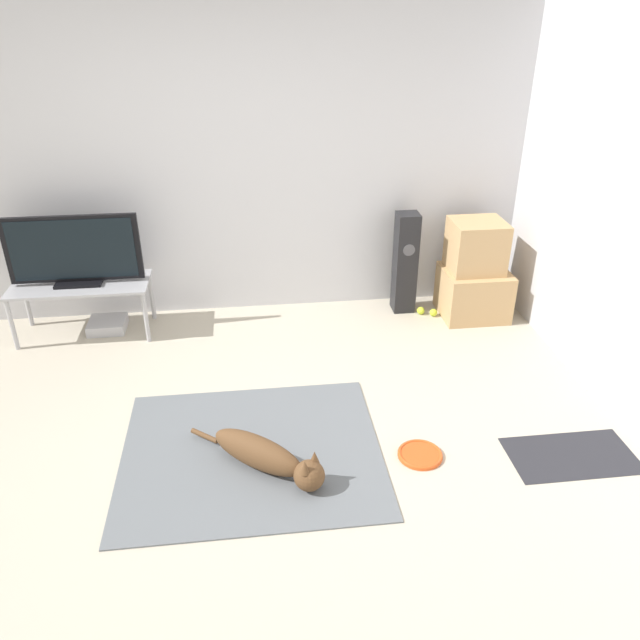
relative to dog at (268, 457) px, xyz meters
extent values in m
plane|color=#BCB29E|center=(-0.28, 0.13, -0.11)|extent=(12.00, 12.00, 0.00)
cube|color=silver|center=(-0.28, 2.23, 1.16)|extent=(8.00, 0.06, 2.55)
cube|color=slate|center=(-0.10, 0.18, -0.11)|extent=(1.57, 1.35, 0.01)
ellipsoid|color=brown|center=(-0.06, 0.05, 0.00)|extent=(0.59, 0.53, 0.20)
sphere|color=brown|center=(0.22, -0.18, -0.01)|extent=(0.18, 0.18, 0.18)
cone|color=brown|center=(0.26, -0.14, 0.09)|extent=(0.06, 0.06, 0.08)
cone|color=brown|center=(0.19, -0.22, 0.09)|extent=(0.06, 0.06, 0.08)
cylinder|color=brown|center=(-0.38, 0.31, -0.06)|extent=(0.18, 0.15, 0.03)
cylinder|color=#DB511E|center=(0.92, 0.02, -0.10)|extent=(0.27, 0.27, 0.02)
torus|color=#DB511E|center=(0.92, 0.02, -0.09)|extent=(0.27, 0.27, 0.02)
cube|color=tan|center=(1.86, 1.81, 0.10)|extent=(0.55, 0.50, 0.41)
cube|color=tan|center=(1.84, 1.82, 0.52)|extent=(0.43, 0.40, 0.43)
cube|color=black|center=(1.29, 1.98, 0.33)|extent=(0.18, 0.18, 0.88)
cylinder|color=#4C4C51|center=(1.29, 1.88, 0.48)|extent=(0.10, 0.00, 0.10)
cube|color=#A8A8AD|center=(-1.39, 1.87, 0.33)|extent=(1.07, 0.46, 0.02)
cylinder|color=#A8A8AD|center=(-1.90, 1.67, 0.10)|extent=(0.04, 0.04, 0.43)
cylinder|color=#A8A8AD|center=(-0.88, 1.67, 0.10)|extent=(0.04, 0.04, 0.43)
cylinder|color=#A8A8AD|center=(-1.90, 2.07, 0.10)|extent=(0.04, 0.04, 0.43)
cylinder|color=#A8A8AD|center=(-0.88, 2.07, 0.10)|extent=(0.04, 0.04, 0.43)
cube|color=black|center=(-1.39, 1.87, 0.35)|extent=(0.36, 0.20, 0.03)
cube|color=black|center=(-1.39, 1.87, 0.63)|extent=(1.02, 0.04, 0.53)
cube|color=black|center=(-1.39, 1.86, 0.63)|extent=(0.94, 0.01, 0.48)
sphere|color=#C6E033|center=(1.52, 1.81, -0.08)|extent=(0.07, 0.07, 0.07)
sphere|color=#C6E033|center=(1.42, 1.86, -0.08)|extent=(0.07, 0.07, 0.07)
cube|color=#B7B7BC|center=(-1.24, 1.91, -0.07)|extent=(0.30, 0.28, 0.09)
cube|color=#28282D|center=(1.84, -0.09, -0.11)|extent=(0.77, 0.42, 0.01)
camera|label=1|loc=(-0.05, -2.84, 2.40)|focal=35.00mm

